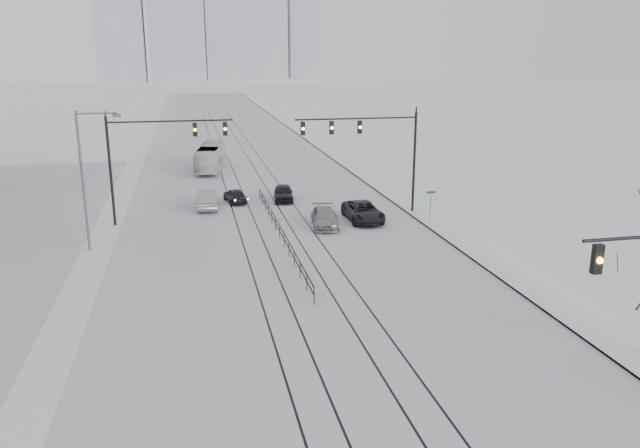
{
  "coord_description": "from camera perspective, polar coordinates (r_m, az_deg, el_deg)",
  "views": [
    {
      "loc": [
        -5.84,
        -10.96,
        12.46
      ],
      "look_at": [
        1.11,
        21.81,
        3.2
      ],
      "focal_mm": 35.0,
      "sensor_mm": 36.0,
      "label": 1
    }
  ],
  "objects": [
    {
      "name": "tram_rails",
      "position": [
        52.78,
        -5.29,
        1.76
      ],
      "size": [
        5.3,
        180.0,
        0.01
      ],
      "color": "black",
      "rests_on": "ground"
    },
    {
      "name": "traffic_mast_nw",
      "position": [
        47.53,
        -15.19,
        6.59
      ],
      "size": [
        9.1,
        0.37,
        8.0
      ],
      "color": "black",
      "rests_on": "ground"
    },
    {
      "name": "traffic_mast_ne",
      "position": [
        48.5,
        4.95,
        7.46
      ],
      "size": [
        9.6,
        0.37,
        8.0
      ],
      "color": "black",
      "rests_on": "ground"
    },
    {
      "name": "median_fence",
      "position": [
        43.06,
        -3.71,
        -0.67
      ],
      "size": [
        0.06,
        24.0,
        1.0
      ],
      "color": "black",
      "rests_on": "ground"
    },
    {
      "name": "sedan_nb_far",
      "position": [
        54.07,
        -3.36,
        2.84
      ],
      "size": [
        2.07,
        4.16,
        1.36
      ],
      "primitive_type": "imported",
      "rotation": [
        0.0,
        0.0,
        -0.12
      ],
      "color": "black",
      "rests_on": "ground"
    },
    {
      "name": "box_truck",
      "position": [
        69.21,
        -9.97,
        6.03
      ],
      "size": [
        3.88,
        10.29,
        2.8
      ],
      "primitive_type": "imported",
      "rotation": [
        0.0,
        0.0,
        2.99
      ],
      "color": "silver",
      "rests_on": "ground"
    },
    {
      "name": "sidewalk_east",
      "position": [
        74.58,
        3.24,
        5.88
      ],
      "size": [
        5.0,
        260.0,
        0.16
      ],
      "primitive_type": "cube",
      "color": "white",
      "rests_on": "ground"
    },
    {
      "name": "skyline",
      "position": [
        285.37,
        -10.33,
        18.87
      ],
      "size": [
        96.0,
        48.0,
        72.0
      ],
      "color": "#A6ADB6",
      "rests_on": "ground"
    },
    {
      "name": "sedan_nb_right",
      "position": [
        45.91,
        0.45,
        0.55
      ],
      "size": [
        2.36,
        4.71,
        1.31
      ],
      "primitive_type": "imported",
      "rotation": [
        0.0,
        0.0,
        -0.12
      ],
      "color": "gray",
      "rests_on": "ground"
    },
    {
      "name": "sedan_sb_outer",
      "position": [
        52.12,
        -10.27,
        2.25
      ],
      "size": [
        1.82,
        4.75,
        1.55
      ],
      "primitive_type": "imported",
      "rotation": [
        0.0,
        0.0,
        3.1
      ],
      "color": "#93969A",
      "rests_on": "ground"
    },
    {
      "name": "road",
      "position": [
        72.28,
        -7.2,
        5.41
      ],
      "size": [
        22.0,
        260.0,
        0.02
      ],
      "primitive_type": "cube",
      "color": "silver",
      "rests_on": "ground"
    },
    {
      "name": "street_light_west",
      "position": [
        42.08,
        -20.55,
        4.55
      ],
      "size": [
        2.73,
        0.25,
        9.0
      ],
      "color": "#595B60",
      "rests_on": "ground"
    },
    {
      "name": "sedan_nb_front",
      "position": [
        47.55,
        3.96,
        1.13
      ],
      "size": [
        2.4,
        5.21,
        1.45
      ],
      "primitive_type": "imported",
      "rotation": [
        0.0,
        0.0,
        0.0
      ],
      "color": "black",
      "rests_on": "ground"
    },
    {
      "name": "street_sign",
      "position": [
        47.69,
        10.08,
        2.06
      ],
      "size": [
        0.7,
        0.06,
        2.4
      ],
      "color": "#595B60",
      "rests_on": "ground"
    },
    {
      "name": "sedan_sb_inner",
      "position": [
        53.83,
        -7.78,
        2.59
      ],
      "size": [
        2.05,
        3.77,
        1.22
      ],
      "primitive_type": "imported",
      "rotation": [
        0.0,
        0.0,
        3.32
      ],
      "color": "black",
      "rests_on": "ground"
    },
    {
      "name": "curb",
      "position": [
        73.99,
        1.4,
        5.8
      ],
      "size": [
        0.1,
        260.0,
        0.12
      ],
      "primitive_type": "cube",
      "color": "gray",
      "rests_on": "ground"
    }
  ]
}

